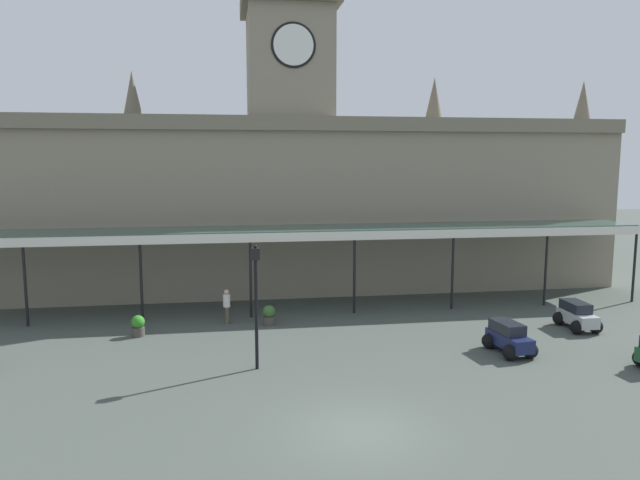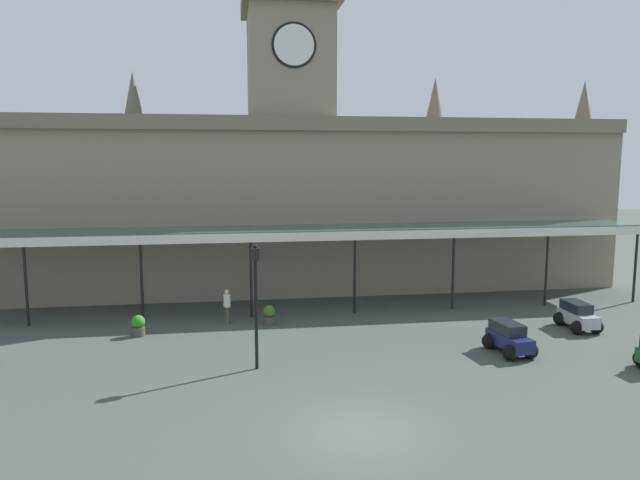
% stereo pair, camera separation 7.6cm
% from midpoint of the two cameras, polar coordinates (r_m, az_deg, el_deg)
% --- Properties ---
extents(ground_plane, '(140.00, 140.00, 0.00)m').
position_cam_midpoint_polar(ground_plane, '(18.12, 3.79, -18.06)').
color(ground_plane, '#454D46').
extents(station_building, '(39.85, 5.70, 17.45)m').
position_cam_midpoint_polar(station_building, '(35.63, -3.00, 4.48)').
color(station_building, gray).
rests_on(station_building, ground).
extents(entrance_canopy, '(37.38, 3.26, 4.35)m').
position_cam_midpoint_polar(entrance_canopy, '(30.80, -2.02, 0.86)').
color(entrance_canopy, '#38564C').
rests_on(entrance_canopy, ground).
extents(car_navy_estate, '(1.72, 2.34, 1.27)m').
position_cam_midpoint_polar(car_navy_estate, '(25.68, 17.79, -9.19)').
color(car_navy_estate, '#19214C').
rests_on(car_navy_estate, ground).
extents(car_silver_estate, '(1.58, 2.27, 1.27)m').
position_cam_midpoint_polar(car_silver_estate, '(30.34, 23.62, -6.87)').
color(car_silver_estate, '#B2B5BA').
rests_on(car_silver_estate, ground).
extents(pedestrian_crossing_forecourt, '(0.34, 0.39, 1.67)m').
position_cam_midpoint_polar(pedestrian_crossing_forecourt, '(29.02, -9.12, -6.25)').
color(pedestrian_crossing_forecourt, brown).
rests_on(pedestrian_crossing_forecourt, ground).
extents(victorian_lamppost, '(0.30, 0.30, 4.79)m').
position_cam_midpoint_polar(victorian_lamppost, '(22.18, -6.33, -5.06)').
color(victorian_lamppost, black).
rests_on(victorian_lamppost, ground).
extents(planter_by_canopy, '(0.60, 0.60, 0.96)m').
position_cam_midpoint_polar(planter_by_canopy, '(28.61, -5.05, -7.25)').
color(planter_by_canopy, '#47423D').
rests_on(planter_by_canopy, ground).
extents(planter_forecourt_centre, '(0.60, 0.60, 0.96)m').
position_cam_midpoint_polar(planter_forecourt_centre, '(27.96, -17.33, -7.94)').
color(planter_forecourt_centre, '#47423D').
rests_on(planter_forecourt_centre, ground).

